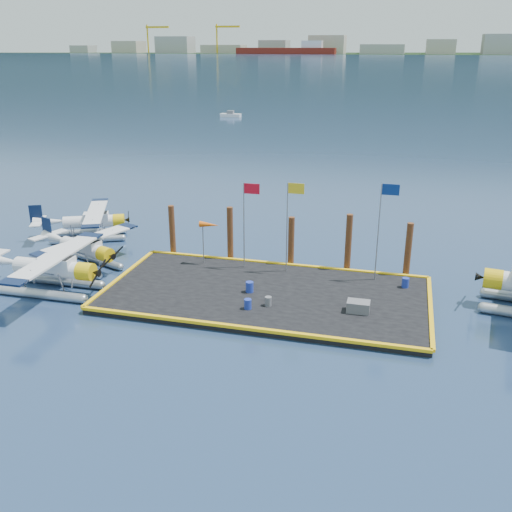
{
  "coord_description": "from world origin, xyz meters",
  "views": [
    {
      "loc": [
        7.73,
        -31.96,
        15.12
      ],
      "look_at": [
        -1.17,
        2.0,
        1.99
      ],
      "focal_mm": 40.0,
      "sensor_mm": 36.0,
      "label": 1
    }
  ],
  "objects_px": {
    "piling_2": "(291,243)",
    "piling_4": "(408,252)",
    "crate": "(358,307)",
    "piling_3": "(348,244)",
    "drum_1": "(268,301)",
    "flagpole_blue": "(382,218)",
    "seaplane_a": "(52,271)",
    "flagpole_yellow": "(290,214)",
    "piling_0": "(172,232)",
    "windsock": "(209,226)",
    "drum_0": "(250,287)",
    "seaplane_b": "(85,250)",
    "drum_4": "(405,283)",
    "seaplane_c": "(92,223)",
    "drum_3": "(248,304)",
    "flagpole_red": "(247,212)",
    "piling_1": "(230,235)"
  },
  "relations": [
    {
      "from": "seaplane_c",
      "to": "piling_2",
      "type": "relative_size",
      "value": 2.19
    },
    {
      "from": "crate",
      "to": "piling_3",
      "type": "distance_m",
      "value": 7.05
    },
    {
      "from": "seaplane_b",
      "to": "seaplane_c",
      "type": "bearing_deg",
      "value": -133.87
    },
    {
      "from": "flagpole_red",
      "to": "windsock",
      "type": "relative_size",
      "value": 1.92
    },
    {
      "from": "crate",
      "to": "piling_4",
      "type": "xyz_separation_m",
      "value": [
        2.62,
        6.77,
        1.27
      ]
    },
    {
      "from": "drum_0",
      "to": "piling_4",
      "type": "distance_m",
      "value": 11.13
    },
    {
      "from": "seaplane_b",
      "to": "piling_2",
      "type": "height_order",
      "value": "piling_2"
    },
    {
      "from": "seaplane_b",
      "to": "drum_1",
      "type": "xyz_separation_m",
      "value": [
        14.28,
        -3.7,
        -0.62
      ]
    },
    {
      "from": "drum_1",
      "to": "piling_3",
      "type": "distance_m",
      "value": 8.41
    },
    {
      "from": "flagpole_yellow",
      "to": "windsock",
      "type": "height_order",
      "value": "flagpole_yellow"
    },
    {
      "from": "drum_4",
      "to": "flagpole_yellow",
      "type": "relative_size",
      "value": 0.1
    },
    {
      "from": "drum_1",
      "to": "flagpole_blue",
      "type": "relative_size",
      "value": 0.09
    },
    {
      "from": "drum_0",
      "to": "piling_3",
      "type": "xyz_separation_m",
      "value": [
        5.5,
        5.65,
        1.41
      ]
    },
    {
      "from": "crate",
      "to": "piling_2",
      "type": "xyz_separation_m",
      "value": [
        -5.38,
        6.77,
        1.17
      ]
    },
    {
      "from": "flagpole_yellow",
      "to": "flagpole_blue",
      "type": "xyz_separation_m",
      "value": [
        5.99,
        -0.0,
        0.17
      ]
    },
    {
      "from": "piling_0",
      "to": "piling_4",
      "type": "bearing_deg",
      "value": 0.0
    },
    {
      "from": "drum_0",
      "to": "piling_1",
      "type": "xyz_separation_m",
      "value": [
        -3.0,
        5.65,
        1.36
      ]
    },
    {
      "from": "drum_4",
      "to": "drum_1",
      "type": "bearing_deg",
      "value": -148.08
    },
    {
      "from": "flagpole_blue",
      "to": "piling_1",
      "type": "bearing_deg",
      "value": 171.49
    },
    {
      "from": "drum_1",
      "to": "piling_1",
      "type": "bearing_deg",
      "value": 122.22
    },
    {
      "from": "seaplane_b",
      "to": "crate",
      "type": "relative_size",
      "value": 6.32
    },
    {
      "from": "drum_3",
      "to": "flagpole_blue",
      "type": "bearing_deg",
      "value": 41.91
    },
    {
      "from": "piling_3",
      "to": "piling_4",
      "type": "bearing_deg",
      "value": 0.0
    },
    {
      "from": "seaplane_b",
      "to": "seaplane_c",
      "type": "relative_size",
      "value": 1.0
    },
    {
      "from": "piling_1",
      "to": "piling_3",
      "type": "xyz_separation_m",
      "value": [
        8.5,
        0.0,
        0.05
      ]
    },
    {
      "from": "windsock",
      "to": "piling_1",
      "type": "height_order",
      "value": "piling_1"
    },
    {
      "from": "windsock",
      "to": "piling_0",
      "type": "xyz_separation_m",
      "value": [
        -3.47,
        1.6,
        -1.23
      ]
    },
    {
      "from": "seaplane_a",
      "to": "flagpole_yellow",
      "type": "xyz_separation_m",
      "value": [
        14.16,
        6.38,
        3.03
      ]
    },
    {
      "from": "drum_1",
      "to": "flagpole_blue",
      "type": "distance_m",
      "value": 9.25
    },
    {
      "from": "drum_4",
      "to": "crate",
      "type": "relative_size",
      "value": 0.48
    },
    {
      "from": "drum_0",
      "to": "piling_3",
      "type": "distance_m",
      "value": 8.01
    },
    {
      "from": "drum_1",
      "to": "crate",
      "type": "height_order",
      "value": "crate"
    },
    {
      "from": "drum_1",
      "to": "piling_0",
      "type": "bearing_deg",
      "value": 141.26
    },
    {
      "from": "piling_1",
      "to": "piling_4",
      "type": "bearing_deg",
      "value": 0.0
    },
    {
      "from": "flagpole_yellow",
      "to": "seaplane_c",
      "type": "bearing_deg",
      "value": 167.09
    },
    {
      "from": "drum_1",
      "to": "piling_3",
      "type": "height_order",
      "value": "piling_3"
    },
    {
      "from": "flagpole_red",
      "to": "piling_1",
      "type": "xyz_separation_m",
      "value": [
        -1.71,
        1.6,
        -2.3
      ]
    },
    {
      "from": "piling_2",
      "to": "piling_4",
      "type": "distance_m",
      "value": 8.0
    },
    {
      "from": "seaplane_b",
      "to": "drum_4",
      "type": "distance_m",
      "value": 22.2
    },
    {
      "from": "piling_2",
      "to": "piling_4",
      "type": "height_order",
      "value": "piling_4"
    },
    {
      "from": "seaplane_b",
      "to": "flagpole_yellow",
      "type": "height_order",
      "value": "flagpole_yellow"
    },
    {
      "from": "crate",
      "to": "flagpole_yellow",
      "type": "xyz_separation_m",
      "value": [
        -5.18,
        5.17,
        3.78
      ]
    },
    {
      "from": "drum_0",
      "to": "flagpole_yellow",
      "type": "distance_m",
      "value": 5.79
    },
    {
      "from": "flagpole_red",
      "to": "piling_3",
      "type": "distance_m",
      "value": 7.33
    },
    {
      "from": "windsock",
      "to": "piling_0",
      "type": "bearing_deg",
      "value": 155.27
    },
    {
      "from": "drum_3",
      "to": "windsock",
      "type": "bearing_deg",
      "value": 125.39
    },
    {
      "from": "seaplane_c",
      "to": "drum_1",
      "type": "distance_m",
      "value": 19.68
    },
    {
      "from": "windsock",
      "to": "seaplane_b",
      "type": "bearing_deg",
      "value": -166.96
    },
    {
      "from": "drum_0",
      "to": "drum_4",
      "type": "xyz_separation_m",
      "value": [
        9.48,
        3.26,
        -0.02
      ]
    },
    {
      "from": "crate",
      "to": "piling_4",
      "type": "bearing_deg",
      "value": 68.82
    }
  ]
}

